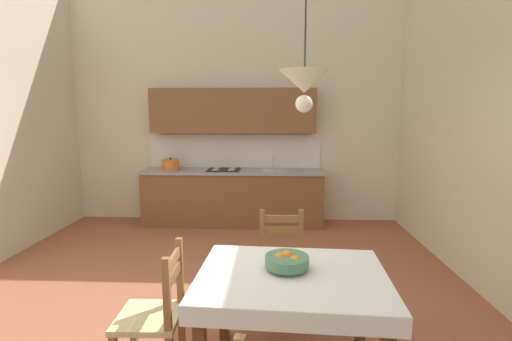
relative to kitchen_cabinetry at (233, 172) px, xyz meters
name	(u,v)px	position (x,y,z in m)	size (l,w,h in m)	color
ground_plane	(203,325)	(0.03, -2.92, -0.91)	(6.01, 6.99, 0.10)	#99563D
wall_back	(236,101)	(0.03, 0.33, 1.15)	(6.01, 0.12, 4.02)	beige
kitchen_cabinetry	(233,172)	(0.00, 0.00, 0.00)	(2.91, 0.63, 2.20)	brown
dining_table	(292,292)	(0.77, -3.60, -0.23)	(1.31, 1.04, 0.75)	brown
dining_chair_kitchen_side	(282,266)	(0.73, -2.76, -0.41)	(0.43, 0.43, 0.93)	#D1BC89
dining_chair_tv_side	(155,315)	(-0.16, -3.62, -0.41)	(0.43, 0.43, 0.93)	#D1BC89
fruit_bowl	(287,261)	(0.74, -3.53, -0.04)	(0.30, 0.30, 0.12)	#4C7F5B
pendant_lamp	(304,83)	(0.83, -3.54, 1.14)	(0.32, 0.32, 0.80)	black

